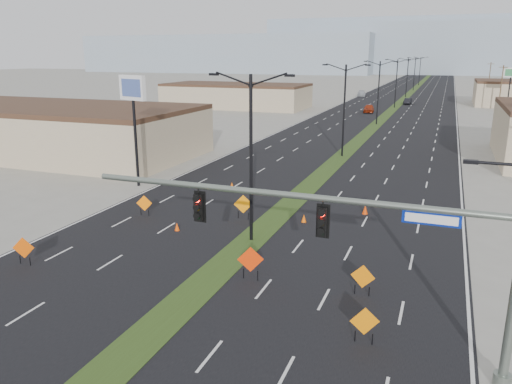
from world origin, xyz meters
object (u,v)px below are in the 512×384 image
(construction_sign_3, at_px, (250,260))
(construction_sign_1, at_px, (144,204))
(car_far, at_px, (361,94))
(construction_sign_4, at_px, (365,323))
(streetlight_3, at_px, (396,82))
(streetlight_1, at_px, (344,108))
(cone_1, at_px, (304,218))
(construction_sign_0, at_px, (24,249))
(cone_2, at_px, (365,210))
(streetlight_0, at_px, (251,154))
(cone_0, at_px, (177,227))
(streetlight_5, at_px, (415,73))
(car_left, at_px, (369,108))
(streetlight_4, at_px, (407,76))
(construction_sign_2, at_px, (243,205))
(pole_sign_east_far, at_px, (511,76))
(streetlight_6, at_px, (420,70))
(signal_mast, at_px, (374,239))
(pole_sign_west, at_px, (133,96))
(cone_3, at_px, (232,185))
(construction_sign_5, at_px, (363,278))
(streetlight_2, at_px, (378,91))
(car_mid, at_px, (408,101))

(construction_sign_3, bearing_deg, construction_sign_1, 124.68)
(car_far, xyz_separation_m, construction_sign_4, (19.81, -120.17, 0.17))
(streetlight_3, xyz_separation_m, construction_sign_3, (2.00, -89.21, -4.37))
(construction_sign_1, bearing_deg, construction_sign_3, -50.13)
(streetlight_3, bearing_deg, construction_sign_3, -88.72)
(streetlight_1, relative_size, cone_1, 17.50)
(construction_sign_0, relative_size, cone_2, 2.34)
(streetlight_0, distance_m, cone_0, 7.26)
(streetlight_1, distance_m, construction_sign_1, 28.01)
(streetlight_5, height_order, car_left, streetlight_5)
(streetlight_4, relative_size, construction_sign_2, 5.76)
(pole_sign_east_far, bearing_deg, construction_sign_2, -100.92)
(streetlight_3, bearing_deg, construction_sign_4, -84.89)
(streetlight_6, bearing_deg, construction_sign_3, -89.34)
(cone_0, bearing_deg, streetlight_0, 1.57)
(streetlight_4, bearing_deg, signal_mast, -85.99)
(streetlight_5, distance_m, construction_sign_4, 149.30)
(streetlight_1, distance_m, cone_2, 21.68)
(car_left, bearing_deg, cone_2, -86.60)
(signal_mast, xyz_separation_m, cone_1, (-6.43, 14.42, -4.51))
(signal_mast, distance_m, streetlight_1, 38.96)
(streetlight_1, xyz_separation_m, pole_sign_west, (-14.00, -19.20, 2.26))
(streetlight_6, height_order, cone_3, streetlight_6)
(construction_sign_3, bearing_deg, cone_1, 66.86)
(construction_sign_4, bearing_deg, cone_3, 106.98)
(car_left, distance_m, construction_sign_5, 78.53)
(signal_mast, relative_size, streetlight_1, 1.63)
(construction_sign_3, bearing_deg, construction_sign_0, 169.86)
(construction_sign_4, relative_size, pole_sign_east_far, 0.18)
(streetlight_6, bearing_deg, streetlight_4, -90.00)
(cone_0, bearing_deg, car_left, 88.93)
(streetlight_0, relative_size, cone_3, 17.02)
(streetlight_2, xyz_separation_m, construction_sign_5, (7.58, -60.90, -4.51))
(streetlight_2, height_order, construction_sign_1, streetlight_2)
(streetlight_2, relative_size, car_mid, 2.48)
(car_far, relative_size, cone_3, 8.68)
(streetlight_1, xyz_separation_m, car_left, (-3.76, 44.81, -4.62))
(signal_mast, bearing_deg, streetlight_3, 95.20)
(construction_sign_1, relative_size, construction_sign_4, 0.96)
(streetlight_5, distance_m, construction_sign_5, 145.17)
(streetlight_4, distance_m, cone_2, 104.56)
(streetlight_5, height_order, car_mid, streetlight_5)
(car_far, relative_size, cone_2, 7.56)
(car_mid, bearing_deg, cone_3, -91.04)
(streetlight_6, xyz_separation_m, cone_3, (-5.97, -157.27, -5.12))
(streetlight_1, bearing_deg, streetlight_6, 90.00)
(car_far, height_order, pole_sign_east_far, pole_sign_east_far)
(construction_sign_2, bearing_deg, construction_sign_1, 173.46)
(streetlight_6, distance_m, cone_2, 160.47)
(streetlight_0, height_order, construction_sign_5, streetlight_0)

